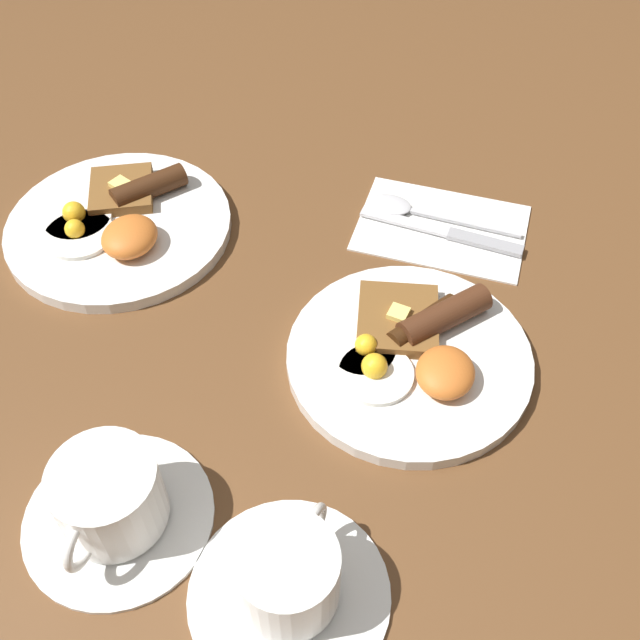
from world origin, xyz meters
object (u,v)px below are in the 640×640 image
(breakfast_plate_near, at_px, (411,352))
(teacup_near, at_px, (289,580))
(knife, at_px, (450,233))
(breakfast_plate_far, at_px, (119,223))
(teacup_far, at_px, (111,502))
(spoon, at_px, (405,208))

(breakfast_plate_near, xyz_separation_m, teacup_near, (-0.27, 0.04, 0.02))
(breakfast_plate_near, bearing_deg, knife, -1.50)
(teacup_near, bearing_deg, breakfast_plate_far, 43.00)
(breakfast_plate_far, distance_m, teacup_far, 0.38)
(breakfast_plate_far, bearing_deg, breakfast_plate_near, -103.63)
(breakfast_plate_near, relative_size, teacup_near, 1.50)
(teacup_far, height_order, spoon, teacup_far)
(breakfast_plate_near, xyz_separation_m, breakfast_plate_far, (0.09, 0.38, -0.00))
(teacup_far, relative_size, spoon, 0.89)
(breakfast_plate_far, relative_size, spoon, 1.41)
(breakfast_plate_far, height_order, knife, breakfast_plate_far)
(breakfast_plate_near, bearing_deg, teacup_near, 170.98)
(breakfast_plate_near, bearing_deg, teacup_far, 140.10)
(breakfast_plate_far, xyz_separation_m, spoon, (0.13, -0.32, -0.00))
(breakfast_plate_near, distance_m, knife, 0.20)
(teacup_far, bearing_deg, breakfast_plate_near, -39.90)
(breakfast_plate_far, xyz_separation_m, teacup_near, (-0.36, -0.34, 0.02))
(breakfast_plate_far, height_order, spoon, breakfast_plate_far)
(teacup_near, xyz_separation_m, spoon, (0.49, 0.01, -0.02))
(breakfast_plate_far, relative_size, knife, 1.34)
(breakfast_plate_near, xyz_separation_m, knife, (0.20, -0.01, -0.01))
(teacup_near, height_order, spoon, teacup_near)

